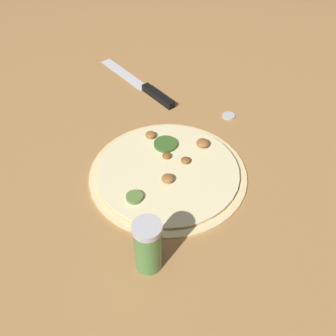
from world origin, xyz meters
TOP-DOWN VIEW (x-y plane):
  - ground_plane at (0.00, 0.00)m, footprint 3.00×3.00m
  - pizza at (0.00, 0.00)m, footprint 0.34×0.34m
  - knife at (0.27, 0.17)m, footprint 0.18×0.29m
  - spice_jar at (-0.22, -0.05)m, footprint 0.05×0.05m
  - loose_cap at (0.25, -0.07)m, footprint 0.03×0.03m

SIDE VIEW (x-z plane):
  - ground_plane at x=0.00m, z-range 0.00..0.00m
  - loose_cap at x=0.25m, z-range 0.00..0.01m
  - pizza at x=0.00m, z-range -0.01..0.02m
  - knife at x=0.27m, z-range 0.00..0.02m
  - spice_jar at x=-0.22m, z-range 0.00..0.11m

